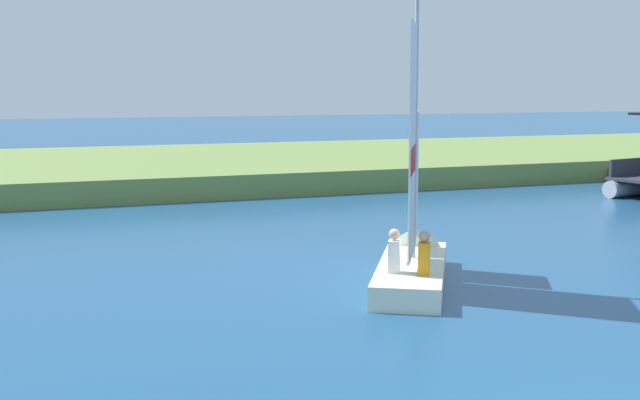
# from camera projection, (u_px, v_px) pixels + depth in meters

# --- Properties ---
(shore_bank) EXTENTS (80.00, 15.59, 0.83)m
(shore_bank) POSITION_uv_depth(u_px,v_px,m) (166.00, 167.00, 34.10)
(shore_bank) COLOR olive
(shore_bank) RESTS_ON ground
(sailboat) EXTENTS (3.43, 4.70, 5.97)m
(sailboat) POSITION_uv_depth(u_px,v_px,m) (414.00, 255.00, 16.14)
(sailboat) COLOR silver
(sailboat) RESTS_ON ground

